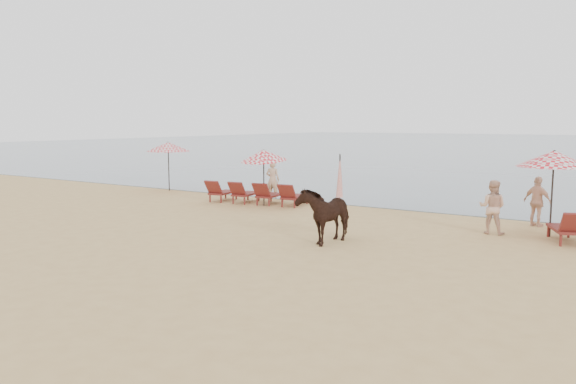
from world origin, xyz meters
name	(u,v)px	position (x,y,z in m)	size (l,w,h in m)	color
ground	(182,256)	(0.00, 0.00, 0.00)	(120.00, 120.00, 0.00)	tan
sea	(567,145)	(0.00, 80.00, 0.00)	(160.00, 140.00, 0.06)	#51606B
lounger_cluster_left	(255,193)	(-3.75, 8.36, 0.44)	(4.22, 2.25, 0.64)	maroon
umbrella_open_left_a	(168,147)	(-9.93, 9.68, 2.15)	(2.11, 2.11, 2.40)	black
umbrella_open_left_b	(264,155)	(-3.12, 8.07, 2.04)	(1.85, 1.89, 2.36)	black
umbrella_open_right	(554,159)	(7.50, 7.64, 2.30)	(2.10, 2.10, 2.56)	black
umbrella_closed_left	(340,176)	(0.05, 8.54, 1.33)	(0.26, 0.26, 2.17)	black
umbrella_closed_right	(340,172)	(-1.33, 11.25, 1.20)	(0.24, 0.24, 1.96)	black
cow	(325,214)	(2.25, 3.42, 0.80)	(0.86, 1.89, 1.59)	black
beachgoer_left	(273,180)	(-4.06, 10.09, 0.84)	(0.61, 0.40, 1.67)	tan
beachgoer_right_a	(492,207)	(5.94, 7.14, 0.82)	(0.79, 0.62, 1.64)	tan
beachgoer_right_b	(537,202)	(6.90, 9.15, 0.82)	(0.96, 0.40, 1.63)	#DDA88A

